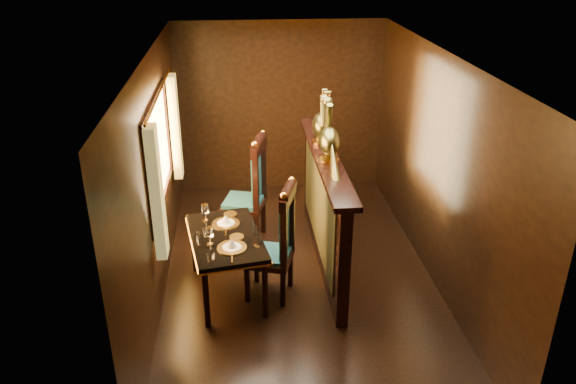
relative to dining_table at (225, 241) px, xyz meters
name	(u,v)px	position (x,y,z in m)	size (l,w,h in m)	color
ground	(298,274)	(0.81, 0.28, -0.64)	(5.00, 5.00, 0.00)	black
room_shell	(291,145)	(0.72, 0.30, 0.94)	(3.04, 5.04, 2.52)	black
partition	(324,206)	(1.13, 0.58, 0.07)	(0.26, 2.70, 1.36)	black
dining_table	(225,241)	(0.00, 0.00, 0.00)	(0.92, 1.31, 0.91)	black
chair_left	(280,239)	(0.57, -0.10, 0.05)	(0.60, 0.61, 1.32)	black
chair_right	(253,187)	(0.34, 1.14, 0.10)	(0.63, 0.65, 1.41)	black
peacock_left	(330,129)	(1.13, 0.35, 1.08)	(0.23, 0.61, 0.72)	#17462C
peacock_right	(322,115)	(1.13, 0.93, 1.06)	(0.22, 0.58, 0.69)	#17462C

